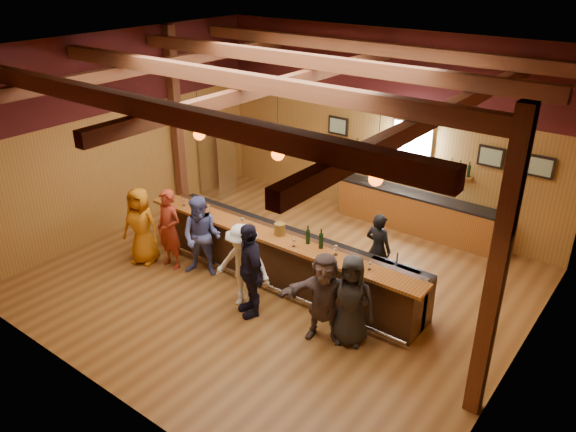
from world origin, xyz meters
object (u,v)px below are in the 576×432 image
at_px(ice_bucket, 280,229).
at_px(bottle_a, 308,237).
at_px(customer_redvest, 169,229).
at_px(customer_dark, 351,300).
at_px(customer_denim, 202,237).
at_px(bartender, 378,249).
at_px(back_bar_cabinet, 417,213).
at_px(bar_counter, 284,256).
at_px(stainless_fridge, 218,162).
at_px(customer_navy, 250,270).
at_px(customer_orange, 141,226).
at_px(customer_brown, 324,297).
at_px(customer_white, 243,266).

relative_size(ice_bucket, bottle_a, 0.63).
height_order(customer_redvest, ice_bucket, customer_redvest).
relative_size(customer_redvest, customer_dark, 1.05).
distance_m(customer_denim, ice_bucket, 1.66).
distance_m(customer_redvest, bottle_a, 3.03).
bearing_deg(bartender, back_bar_cabinet, -79.56).
bearing_deg(bar_counter, customer_redvest, -155.50).
distance_m(stainless_fridge, customer_redvest, 3.95).
bearing_deg(customer_redvest, customer_navy, -6.79).
height_order(customer_dark, ice_bucket, customer_dark).
height_order(bar_counter, bartender, bartender).
distance_m(bar_counter, customer_dark, 2.29).
relative_size(customer_orange, customer_brown, 1.04).
bearing_deg(bartender, stainless_fridge, -11.73).
height_order(stainless_fridge, customer_redvest, stainless_fridge).
bearing_deg(customer_redvest, customer_dark, 1.04).
xyz_separation_m(customer_white, ice_bucket, (0.11, 0.96, 0.40)).
distance_m(customer_navy, ice_bucket, 1.15).
distance_m(customer_white, ice_bucket, 1.05).
xyz_separation_m(customer_orange, customer_redvest, (0.62, 0.22, 0.02)).
distance_m(customer_denim, customer_white, 1.42).
xyz_separation_m(back_bar_cabinet, customer_denim, (-2.62, -4.39, 0.37)).
xyz_separation_m(customer_orange, customer_dark, (4.90, 0.31, -0.02)).
distance_m(customer_orange, customer_denim, 1.43).
relative_size(stainless_fridge, customer_white, 1.09).
relative_size(back_bar_cabinet, customer_brown, 2.48).
distance_m(stainless_fridge, bartender, 5.84).
xyz_separation_m(back_bar_cabinet, customer_dark, (0.90, -4.48, 0.34)).
distance_m(customer_redvest, ice_bucket, 2.41).
relative_size(customer_orange, customer_navy, 0.93).
relative_size(bartender, ice_bucket, 6.60).
xyz_separation_m(bar_counter, stainless_fridge, (-4.12, 2.45, 0.38)).
xyz_separation_m(bar_counter, customer_orange, (-2.82, -1.22, 0.32)).
distance_m(customer_orange, ice_bucket, 3.07).
xyz_separation_m(customer_redvest, customer_denim, (0.76, 0.18, -0.01)).
bearing_deg(stainless_fridge, customer_orange, -70.50).
distance_m(back_bar_cabinet, customer_denim, 5.13).
distance_m(customer_redvest, customer_navy, 2.43).
height_order(bar_counter, customer_white, customer_white).
relative_size(stainless_fridge, customer_redvest, 1.05).
height_order(customer_orange, customer_dark, customer_orange).
height_order(bar_counter, customer_denim, customer_denim).
relative_size(bar_counter, customer_navy, 3.49).
bearing_deg(customer_brown, back_bar_cabinet, 68.37).
bearing_deg(customer_dark, stainless_fridge, 130.84).
distance_m(customer_orange, customer_navy, 3.03).
relative_size(customer_navy, bartender, 1.19).
bearing_deg(customer_white, back_bar_cabinet, 58.83).
xyz_separation_m(customer_denim, customer_navy, (1.66, -0.45, 0.05)).
relative_size(bar_counter, back_bar_cabinet, 1.57).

